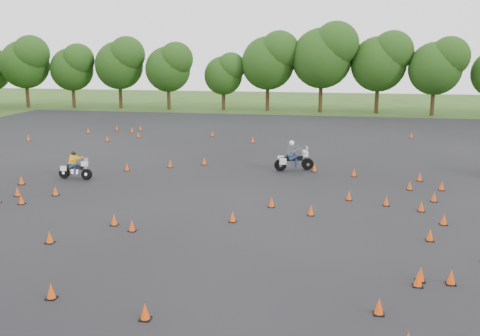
{
  "coord_description": "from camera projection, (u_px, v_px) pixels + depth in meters",
  "views": [
    {
      "loc": [
        4.77,
        -21.95,
        7.04
      ],
      "look_at": [
        0.0,
        4.0,
        1.2
      ],
      "focal_mm": 40.0,
      "sensor_mm": 36.0,
      "label": 1
    }
  ],
  "objects": [
    {
      "name": "traffic_cones",
      "position": [
        234.0,
        182.0,
        28.15
      ],
      "size": [
        36.11,
        33.11,
        0.45
      ],
      "color": "#E24609",
      "rests_on": "asphalt_pad"
    },
    {
      "name": "asphalt_pad",
      "position": [
        247.0,
        182.0,
        29.2
      ],
      "size": [
        62.0,
        62.0,
        0.0
      ],
      "primitive_type": "plane",
      "color": "black",
      "rests_on": "ground"
    },
    {
      "name": "ground",
      "position": [
        224.0,
        214.0,
        23.44
      ],
      "size": [
        140.0,
        140.0,
        0.0
      ],
      "primitive_type": "plane",
      "color": "#2D5119",
      "rests_on": "ground"
    },
    {
      "name": "rider_grey",
      "position": [
        294.0,
        155.0,
        31.74
      ],
      "size": [
        2.49,
        1.51,
        1.84
      ],
      "primitive_type": null,
      "rotation": [
        0.0,
        0.0,
        0.35
      ],
      "color": "#464A4F",
      "rests_on": "ground"
    },
    {
      "name": "treeline",
      "position": [
        313.0,
        74.0,
        54.99
      ],
      "size": [
        86.96,
        32.49,
        10.66
      ],
      "color": "#1E3F12",
      "rests_on": "ground"
    },
    {
      "name": "rider_yellow",
      "position": [
        74.0,
        166.0,
        29.57
      ],
      "size": [
        2.05,
        0.78,
        1.55
      ],
      "primitive_type": null,
      "rotation": [
        0.0,
        0.0,
        -0.08
      ],
      "color": "orange",
      "rests_on": "ground"
    }
  ]
}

